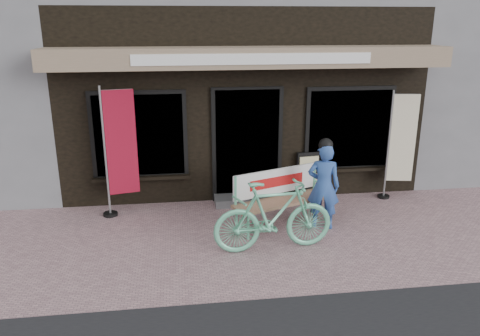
{
  "coord_description": "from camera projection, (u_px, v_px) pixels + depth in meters",
  "views": [
    {
      "loc": [
        -1.29,
        -6.53,
        3.34
      ],
      "look_at": [
        -0.31,
        0.7,
        1.05
      ],
      "focal_mm": 35.0,
      "sensor_mm": 36.0,
      "label": 1
    }
  ],
  "objects": [
    {
      "name": "nobori_red",
      "position": [
        119.0,
        150.0,
        8.14
      ],
      "size": [
        0.69,
        0.3,
        2.33
      ],
      "rotation": [
        0.0,
        0.0,
        0.22
      ],
      "color": "gray",
      "rests_on": "ground"
    },
    {
      "name": "person",
      "position": [
        324.0,
        184.0,
        7.74
      ],
      "size": [
        0.61,
        0.49,
        1.55
      ],
      "rotation": [
        0.0,
        0.0,
        -0.3
      ],
      "color": "#2E519F",
      "rests_on": "ground"
    },
    {
      "name": "bicycle",
      "position": [
        274.0,
        216.0,
        7.01
      ],
      "size": [
        1.87,
        0.65,
        1.1
      ],
      "primitive_type": "imported",
      "rotation": [
        0.0,
        0.0,
        1.64
      ],
      "color": "#61BF95",
      "rests_on": "ground"
    },
    {
      "name": "menu_stand",
      "position": [
        308.0,
        174.0,
        9.19
      ],
      "size": [
        0.47,
        0.15,
        0.92
      ],
      "rotation": [
        0.0,
        0.0,
        0.12
      ],
      "color": "black",
      "rests_on": "ground"
    },
    {
      "name": "ground",
      "position": [
        266.0,
        244.0,
        7.34
      ],
      "size": [
        70.0,
        70.0,
        0.0
      ],
      "primitive_type": "plane",
      "color": "#A98186",
      "rests_on": "ground"
    },
    {
      "name": "storefront",
      "position": [
        229.0,
        37.0,
        11.14
      ],
      "size": [
        7.0,
        6.77,
        6.0
      ],
      "color": "black",
      "rests_on": "ground"
    },
    {
      "name": "bench",
      "position": [
        280.0,
        193.0,
        7.94
      ],
      "size": [
        1.8,
        1.04,
        0.95
      ],
      "rotation": [
        0.0,
        0.0,
        0.37
      ],
      "color": "#61BF95",
      "rests_on": "ground"
    },
    {
      "name": "nobori_cream",
      "position": [
        400.0,
        144.0,
        8.95
      ],
      "size": [
        0.63,
        0.27,
        2.13
      ],
      "rotation": [
        0.0,
        0.0,
        -0.18
      ],
      "color": "gray",
      "rests_on": "ground"
    }
  ]
}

